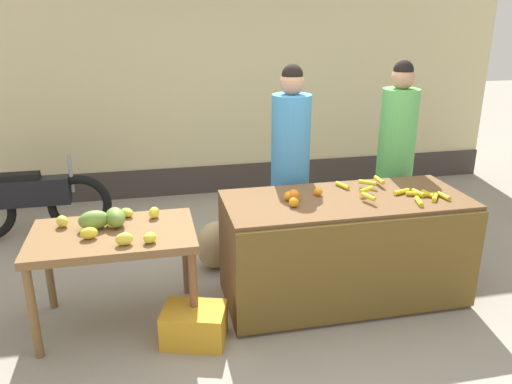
% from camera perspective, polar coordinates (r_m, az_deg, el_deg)
% --- Properties ---
extents(ground_plane, '(24.00, 24.00, 0.00)m').
position_cam_1_polar(ground_plane, '(4.28, 2.64, -12.16)').
color(ground_plane, gray).
extents(market_wall_back, '(7.34, 0.23, 3.47)m').
position_cam_1_polar(market_wall_back, '(6.51, -3.88, 14.70)').
color(market_wall_back, beige).
rests_on(market_wall_back, ground).
extents(fruit_stall_counter, '(1.92, 0.84, 0.87)m').
position_cam_1_polar(fruit_stall_counter, '(4.22, 9.78, -6.26)').
color(fruit_stall_counter, brown).
rests_on(fruit_stall_counter, ground).
extents(side_table_wooden, '(1.17, 0.74, 0.75)m').
position_cam_1_polar(side_table_wooden, '(3.87, -15.60, -5.53)').
color(side_table_wooden, brown).
rests_on(side_table_wooden, ground).
extents(banana_bunch_pile, '(0.74, 0.63, 0.07)m').
position_cam_1_polar(banana_bunch_pile, '(4.21, 15.69, 0.03)').
color(banana_bunch_pile, gold).
rests_on(banana_bunch_pile, fruit_stall_counter).
extents(orange_pile, '(0.33, 0.27, 0.09)m').
position_cam_1_polar(orange_pile, '(3.93, 4.58, -0.48)').
color(orange_pile, orange).
rests_on(orange_pile, fruit_stall_counter).
extents(mango_papaya_pile, '(0.78, 0.65, 0.14)m').
position_cam_1_polar(mango_papaya_pile, '(3.87, -16.13, -3.16)').
color(mango_papaya_pile, yellow).
rests_on(mango_papaya_pile, side_table_wooden).
extents(vendor_woman_blue_shirt, '(0.34, 0.34, 1.84)m').
position_cam_1_polar(vendor_woman_blue_shirt, '(4.54, 3.83, 2.57)').
color(vendor_woman_blue_shirt, '#33333D').
rests_on(vendor_woman_blue_shirt, ground).
extents(vendor_woman_green_shirt, '(0.34, 0.34, 1.84)m').
position_cam_1_polar(vendor_woman_green_shirt, '(4.99, 15.26, 3.53)').
color(vendor_woman_green_shirt, '#33333D').
rests_on(vendor_woman_green_shirt, ground).
extents(parked_motorcycle, '(1.60, 0.18, 0.88)m').
position_cam_1_polar(parked_motorcycle, '(5.74, -23.85, -0.96)').
color(parked_motorcycle, black).
rests_on(parked_motorcycle, ground).
extents(produce_crate, '(0.51, 0.44, 0.26)m').
position_cam_1_polar(produce_crate, '(3.80, -6.90, -14.50)').
color(produce_crate, gold).
rests_on(produce_crate, ground).
extents(produce_sack, '(0.46, 0.43, 0.45)m').
position_cam_1_polar(produce_sack, '(4.72, -4.55, -5.91)').
color(produce_sack, tan).
rests_on(produce_sack, ground).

